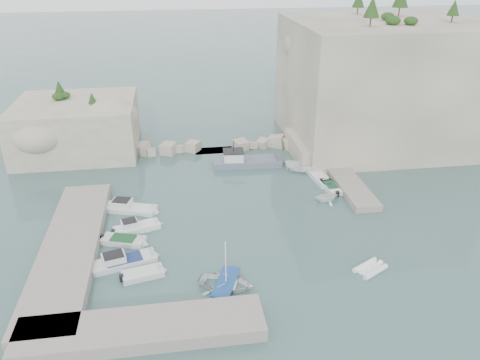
{
  "coord_description": "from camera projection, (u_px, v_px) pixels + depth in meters",
  "views": [
    {
      "loc": [
        -6.69,
        -39.09,
        25.39
      ],
      "look_at": [
        0.0,
        6.0,
        3.0
      ],
      "focal_mm": 35.0,
      "sensor_mm": 36.0,
      "label": 1
    }
  ],
  "objects": [
    {
      "name": "motorboat_b",
      "position": [
        137.0,
        230.0,
        47.25
      ],
      "size": [
        5.24,
        2.96,
        1.4
      ],
      "primitive_type": null,
      "rotation": [
        0.0,
        0.0,
        0.28
      ],
      "color": "white",
      "rests_on": "ground"
    },
    {
      "name": "inflatable_dinghy",
      "position": [
        370.0,
        270.0,
        41.34
      ],
      "size": [
        3.52,
        2.88,
        0.44
      ],
      "primitive_type": null,
      "rotation": [
        0.0,
        0.0,
        0.51
      ],
      "color": "white",
      "rests_on": "ground"
    },
    {
      "name": "motorboat_a",
      "position": [
        130.0,
        211.0,
        50.74
      ],
      "size": [
        6.58,
        3.73,
        1.4
      ],
      "primitive_type": null,
      "rotation": [
        0.0,
        0.0,
        -0.31
      ],
      "color": "silver",
      "rests_on": "ground"
    },
    {
      "name": "tender_east_b",
      "position": [
        330.0,
        189.0,
        55.43
      ],
      "size": [
        1.79,
        4.26,
        0.7
      ],
      "primitive_type": null,
      "rotation": [
        0.0,
        0.0,
        1.66
      ],
      "color": "white",
      "rests_on": "ground"
    },
    {
      "name": "cliff_terrace",
      "position": [
        321.0,
        147.0,
        63.92
      ],
      "size": [
        8.0,
        10.0,
        2.5
      ],
      "primitive_type": "cube",
      "color": "beige",
      "rests_on": "ground"
    },
    {
      "name": "ledge_east",
      "position": [
        344.0,
        178.0,
        57.26
      ],
      "size": [
        3.0,
        16.0,
        0.8
      ],
      "primitive_type": "cube",
      "color": "#9E9689",
      "rests_on": "ground"
    },
    {
      "name": "tender_east_d",
      "position": [
        301.0,
        172.0,
        59.66
      ],
      "size": [
        4.54,
        3.38,
        1.65
      ],
      "primitive_type": "imported",
      "rotation": [
        0.0,
        0.0,
        1.1
      ],
      "color": "white",
      "rests_on": "ground"
    },
    {
      "name": "outcrop_west",
      "position": [
        77.0,
        126.0,
        64.8
      ],
      "size": [
        16.0,
        14.0,
        7.0
      ],
      "primitive_type": "cube",
      "color": "beige",
      "rests_on": "ground"
    },
    {
      "name": "breakwater",
      "position": [
        216.0,
        146.0,
        65.87
      ],
      "size": [
        28.0,
        3.0,
        1.4
      ],
      "primitive_type": "cube",
      "color": "beige",
      "rests_on": "ground"
    },
    {
      "name": "motorboat_c",
      "position": [
        124.0,
        243.0,
        45.18
      ],
      "size": [
        4.92,
        3.07,
        0.7
      ],
      "primitive_type": null,
      "rotation": [
        0.0,
        0.0,
        -0.33
      ],
      "color": "silver",
      "rests_on": "ground"
    },
    {
      "name": "quay_west",
      "position": [
        70.0,
        248.0,
        43.41
      ],
      "size": [
        5.0,
        24.0,
        1.1
      ],
      "primitive_type": "cube",
      "color": "#9E9689",
      "rests_on": "ground"
    },
    {
      "name": "cliff_east",
      "position": [
        382.0,
        83.0,
        66.48
      ],
      "size": [
        26.0,
        22.0,
        17.0
      ],
      "primitive_type": "cube",
      "color": "beige",
      "rests_on": "ground"
    },
    {
      "name": "motorboat_e",
      "position": [
        143.0,
        276.0,
        40.55
      ],
      "size": [
        4.12,
        2.39,
        0.7
      ],
      "primitive_type": null,
      "rotation": [
        0.0,
        0.0,
        0.22
      ],
      "color": "silver",
      "rests_on": "ground"
    },
    {
      "name": "rowboat",
      "position": [
        226.0,
        287.0,
        39.31
      ],
      "size": [
        5.53,
        4.8,
        0.96
      ],
      "primitive_type": "imported",
      "rotation": [
        0.0,
        0.0,
        1.19
      ],
      "color": "white",
      "rests_on": "ground"
    },
    {
      "name": "quay_south",
      "position": [
        142.0,
        329.0,
        34.12
      ],
      "size": [
        18.0,
        4.0,
        1.1
      ],
      "primitive_type": "cube",
      "color": "#9E9689",
      "rests_on": "ground"
    },
    {
      "name": "vegetation",
      "position": [
        351.0,
        12.0,
        62.89
      ],
      "size": [
        53.48,
        13.88,
        13.4
      ],
      "color": "#1E4219",
      "rests_on": "ground"
    },
    {
      "name": "ground",
      "position": [
        249.0,
        233.0,
        46.78
      ],
      "size": [
        400.0,
        400.0,
        0.0
      ],
      "primitive_type": "plane",
      "color": "#426361",
      "rests_on": "ground"
    },
    {
      "name": "tender_east_a",
      "position": [
        326.0,
        201.0,
        52.75
      ],
      "size": [
        3.02,
        2.66,
        1.51
      ],
      "primitive_type": "imported",
      "rotation": [
        0.0,
        0.0,
        1.64
      ],
      "color": "white",
      "rests_on": "ground"
    },
    {
      "name": "rowboat_mast",
      "position": [
        226.0,
        261.0,
        38.17
      ],
      "size": [
        0.1,
        0.1,
        4.2
      ],
      "primitive_type": "cylinder",
      "color": "white",
      "rests_on": "rowboat"
    },
    {
      "name": "motorboat_d",
      "position": [
        125.0,
        264.0,
        42.1
      ],
      "size": [
        6.54,
        3.45,
        1.4
      ],
      "primitive_type": null,
      "rotation": [
        0.0,
        0.0,
        0.27
      ],
      "color": "silver",
      "rests_on": "ground"
    },
    {
      "name": "work_boat",
      "position": [
        247.0,
        165.0,
        61.62
      ],
      "size": [
        9.97,
        3.49,
        2.2
      ],
      "primitive_type": null,
      "rotation": [
        0.0,
        0.0,
        -0.06
      ],
      "color": "slate",
      "rests_on": "ground"
    },
    {
      "name": "tender_east_c",
      "position": [
        320.0,
        179.0,
        57.73
      ],
      "size": [
        2.47,
        5.64,
        0.7
      ],
      "primitive_type": null,
      "rotation": [
        0.0,
        0.0,
        1.7
      ],
      "color": "silver",
      "rests_on": "ground"
    }
  ]
}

